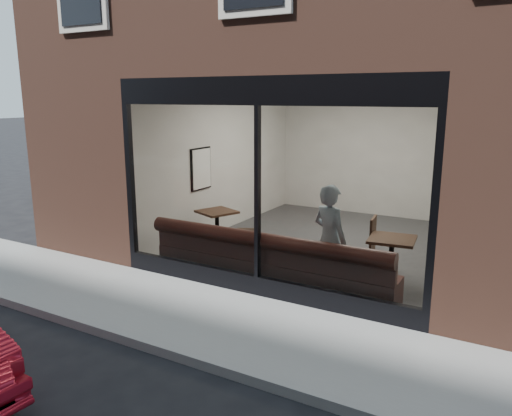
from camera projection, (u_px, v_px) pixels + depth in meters
The scene contains 21 objects.
ground at pixel (171, 355), 5.78m from camera, with size 120.00×120.00×0.00m, color black.
sidewalk_near at pixel (219, 321), 6.62m from camera, with size 40.00×2.00×0.01m, color gray.
kerb_near at pixel (168, 352), 5.72m from camera, with size 40.00×0.10×0.12m, color gray.
host_building_pier_left at pixel (246, 144), 14.02m from camera, with size 2.50×12.00×3.20m, color brown.
host_building_backfill at pixel (406, 142), 14.75m from camera, with size 5.00×6.00×3.20m, color brown.
cafe_floor at pixel (330, 244), 10.01m from camera, with size 6.00×6.00×0.00m, color #2D2D30.
cafe_ceiling at pixel (335, 82), 9.31m from camera, with size 6.00×6.00×0.00m, color white.
cafe_wall_back at pixel (377, 152), 12.20m from camera, with size 5.00×5.00×0.00m, color beige.
cafe_wall_left at pixel (225, 158), 10.87m from camera, with size 6.00×6.00×0.00m, color beige.
cafe_wall_right at pixel (470, 176), 8.46m from camera, with size 6.00×6.00×0.00m, color beige.
storefront_kick at pixel (257, 285), 7.48m from camera, with size 5.00×0.10×0.30m, color black.
storefront_header at pixel (258, 91), 6.86m from camera, with size 5.00×0.10×0.40m, color black.
storefront_mullion at pixel (258, 194), 7.17m from camera, with size 0.06×0.10×2.50m, color black.
storefront_glass at pixel (257, 194), 7.15m from camera, with size 4.80×4.80×0.00m, color white.
banquette at pixel (270, 273), 7.80m from camera, with size 4.00×0.55×0.45m, color #3A1A15.
person at pixel (330, 240), 7.43m from camera, with size 0.61×0.40×1.67m, color #97B4C4.
cafe_table_left at pixel (217, 212), 9.64m from camera, with size 0.65×0.65×0.04m, color black.
cafe_table_right at pixel (392, 239), 7.79m from camera, with size 0.70×0.70×0.04m, color black.
cafe_chair_left at pixel (247, 232), 10.09m from camera, with size 0.46×0.46×0.04m, color black.
cafe_chair_right at pixel (360, 256), 8.55m from camera, with size 0.46×0.46×0.04m, color black.
wall_poster at pixel (202, 169), 10.09m from camera, with size 0.02×0.60×0.79m, color white.
Camera 1 is at (3.46, -4.08, 2.93)m, focal length 35.00 mm.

